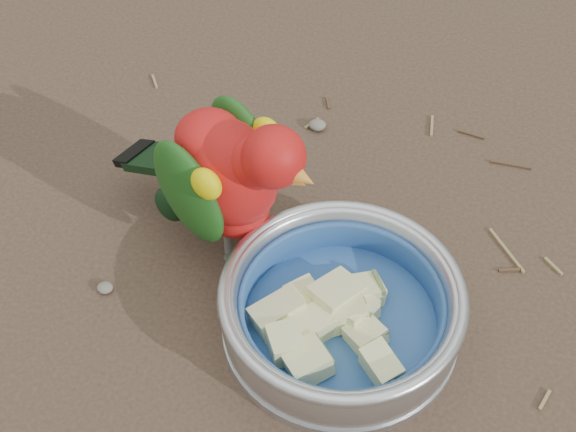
# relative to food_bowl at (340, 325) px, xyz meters

# --- Properties ---
(ground) EXTENTS (60.00, 60.00, 0.00)m
(ground) POSITION_rel_food_bowl_xyz_m (-0.00, -0.03, -0.01)
(ground) COLOR #453328
(food_bowl) EXTENTS (0.22, 0.22, 0.02)m
(food_bowl) POSITION_rel_food_bowl_xyz_m (0.00, 0.00, 0.00)
(food_bowl) COLOR #B2B2BA
(food_bowl) RESTS_ON ground
(bowl_wall) EXTENTS (0.22, 0.22, 0.04)m
(bowl_wall) POSITION_rel_food_bowl_xyz_m (0.00, 0.00, 0.03)
(bowl_wall) COLOR #B2B2BA
(bowl_wall) RESTS_ON food_bowl
(fruit_wedges) EXTENTS (0.13, 0.13, 0.03)m
(fruit_wedges) POSITION_rel_food_bowl_xyz_m (0.00, -0.00, 0.02)
(fruit_wedges) COLOR beige
(fruit_wedges) RESTS_ON food_bowl
(lory_parrot) EXTENTS (0.24, 0.20, 0.18)m
(lory_parrot) POSITION_rel_food_bowl_xyz_m (-0.12, 0.08, 0.08)
(lory_parrot) COLOR #B61312
(lory_parrot) RESTS_ON ground
(ground_debris) EXTENTS (0.90, 0.80, 0.01)m
(ground_debris) POSITION_rel_food_bowl_xyz_m (-0.04, 0.07, -0.01)
(ground_debris) COLOR olive
(ground_debris) RESTS_ON ground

